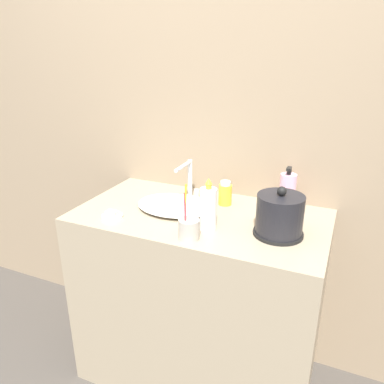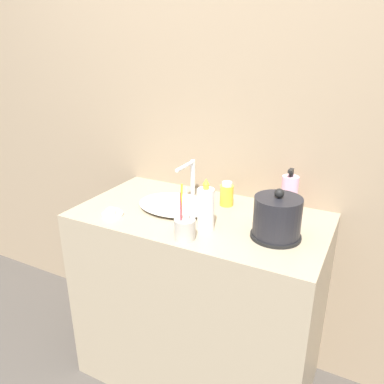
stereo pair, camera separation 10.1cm
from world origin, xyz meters
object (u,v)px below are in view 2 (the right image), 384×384
Objects in this scene: shampoo_bottle at (206,208)px; mouthwash_bottle at (227,194)px; electric_kettle at (277,219)px; toothbrush_cup at (185,228)px; lotion_bottle at (289,194)px; faucet at (191,177)px.

shampoo_bottle is 0.27m from mouthwash_bottle.
electric_kettle is 0.93× the size of shampoo_bottle.
electric_kettle is 0.28m from shampoo_bottle.
toothbrush_cup reaches higher than mouthwash_bottle.
lotion_bottle is (-0.02, 0.26, 0.01)m from electric_kettle.
mouthwash_bottle is at bearing 87.48° from toothbrush_cup.
shampoo_bottle is at bearing -52.81° from faucet.
toothbrush_cup is 1.01× the size of shampoo_bottle.
electric_kettle reaches higher than faucet.
mouthwash_bottle is (0.02, 0.38, 0.01)m from toothbrush_cup.
toothbrush_cup is (-0.31, -0.17, -0.03)m from electric_kettle.
shampoo_bottle is at bearing 72.11° from toothbrush_cup.
toothbrush_cup is at bearing -92.52° from mouthwash_bottle.
toothbrush_cup is at bearing -150.93° from electric_kettle.
electric_kettle is at bearing 12.64° from shampoo_bottle.
shampoo_bottle reaches higher than mouthwash_bottle.
lotion_bottle is 0.28m from mouthwash_bottle.
lotion_bottle is at bearing 12.06° from mouthwash_bottle.
toothbrush_cup is 0.38m from mouthwash_bottle.
shampoo_bottle is (-0.27, -0.06, 0.01)m from electric_kettle.
faucet is 1.62× the size of mouthwash_bottle.
lotion_bottle is at bearing 52.05° from shampoo_bottle.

